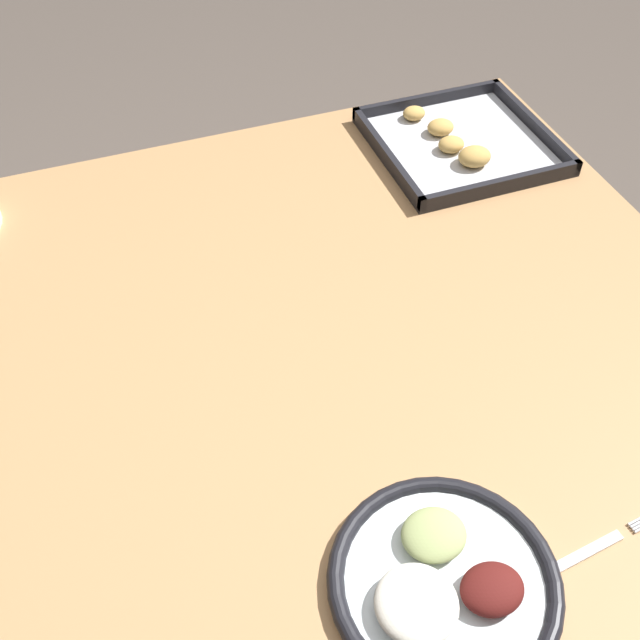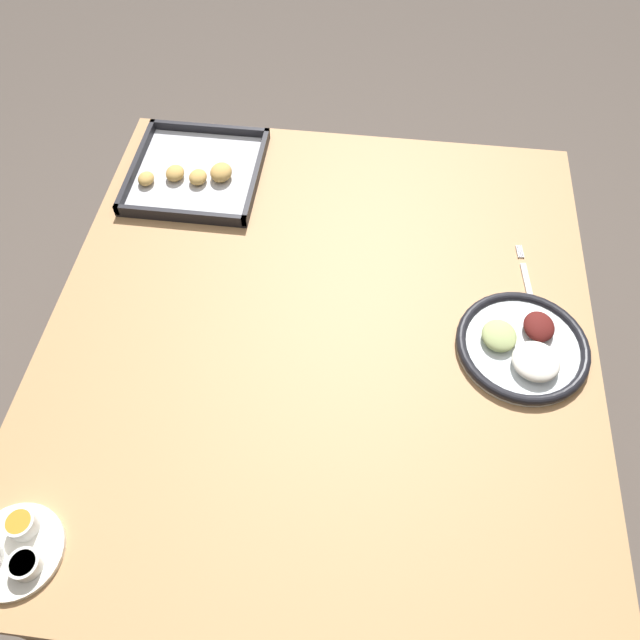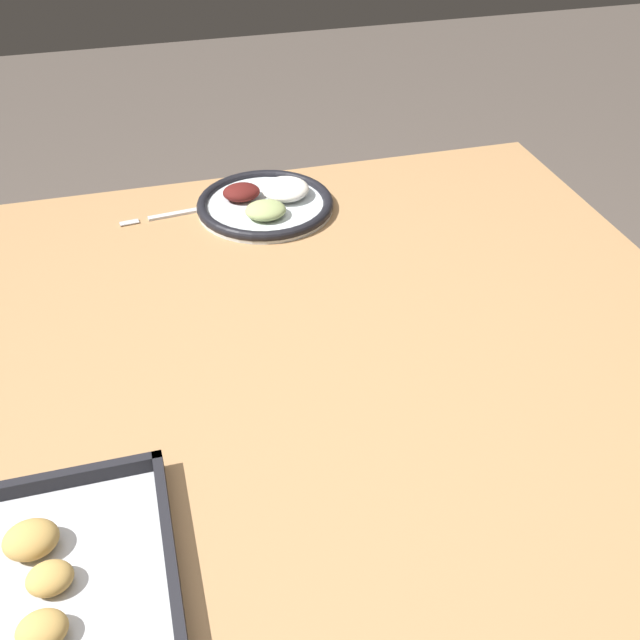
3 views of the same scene
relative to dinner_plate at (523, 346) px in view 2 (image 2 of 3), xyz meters
name	(u,v)px [view 2 (image 2 of 3)]	position (x,y,z in m)	size (l,w,h in m)	color
ground_plane	(320,472)	(0.00, 0.40, -0.79)	(8.00, 8.00, 0.00)	#564C44
dining_table	(320,354)	(0.00, 0.40, -0.11)	(1.21, 1.10, 0.78)	#AD7F51
dinner_plate	(523,346)	(0.00, 0.00, 0.00)	(0.26, 0.26, 0.04)	silver
fork	(527,283)	(0.17, -0.02, -0.01)	(0.19, 0.03, 0.00)	silver
saucer_plate	(14,549)	(-0.49, 0.83, 0.00)	(0.15, 0.15, 0.04)	white
baking_tray	(196,173)	(0.41, 0.75, 0.00)	(0.32, 0.31, 0.04)	black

